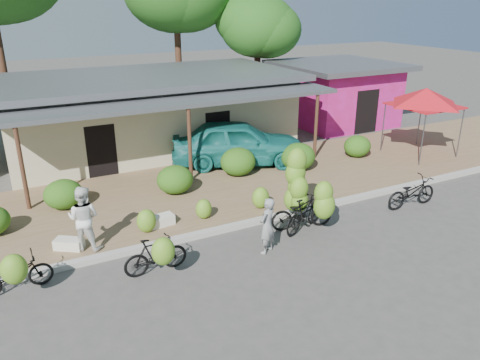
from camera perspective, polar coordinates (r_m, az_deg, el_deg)
The scene contains 25 objects.
ground at distance 12.67m, azimuth 4.46°, elevation -9.37°, with size 100.00×100.00×0.00m, color #474542.
sidewalk at distance 16.64m, azimuth -4.55°, elevation -1.36°, with size 60.00×6.00×0.12m, color #8E6D4C.
curb at distance 14.15m, azimuth 0.23°, elevation -5.47°, with size 60.00×0.25×0.15m, color #A8A399.
shop_main at distance 21.50m, azimuth -10.94°, elevation 8.19°, with size 13.00×8.50×3.35m.
shop_pink at distance 26.42m, azimuth 11.69°, elevation 10.42°, with size 6.00×6.00×3.25m.
tree_near_right at distance 27.25m, azimuth 1.70°, elevation 18.47°, with size 4.45×4.27×6.78m.
hedge_1 at distance 15.98m, azimuth -20.73°, elevation -1.63°, with size 1.23×1.11×0.96m, color #265814.
hedge_2 at distance 16.26m, azimuth -7.93°, elevation 0.05°, with size 1.27×1.14×0.99m, color #265814.
hedge_3 at distance 17.77m, azimuth -0.25°, elevation 2.25°, with size 1.37×1.23×1.07m, color #265814.
hedge_4 at distance 18.46m, azimuth 7.10°, elevation 2.84°, with size 1.38×1.24×1.08m, color #265814.
hedge_5 at distance 20.54m, azimuth 14.11°, elevation 4.02°, with size 1.18×1.06×0.92m, color #265814.
red_canopy at distance 21.26m, azimuth 21.69°, elevation 9.40°, with size 3.50×3.50×2.86m.
bike_far_left at distance 12.12m, azimuth -25.83°, elevation -10.25°, with size 1.74×1.24×1.30m.
bike_left at distance 11.79m, azimuth -10.07°, elevation -8.91°, with size 1.63×1.13×1.28m.
bike_center at distance 14.07m, azimuth 7.21°, elevation -2.10°, with size 2.01×1.34×2.34m.
bike_right at distance 13.73m, azimuth 8.61°, elevation -3.57°, with size 1.83×1.44×1.71m.
bike_far_right at distance 16.33m, azimuth 20.18°, elevation -1.42°, with size 1.95×0.73×1.02m.
loose_banana_a at distance 13.76m, azimuth -11.34°, elevation -4.91°, with size 0.56×0.48×0.70m, color #6CA128.
loose_banana_b at distance 14.36m, azimuth -4.46°, elevation -3.54°, with size 0.50×0.43×0.63m, color #6CA128.
loose_banana_c at distance 15.02m, azimuth 2.53°, elevation -2.16°, with size 0.57×0.48×0.71m, color #6CA128.
sack_near at distance 14.15m, azimuth -9.78°, elevation -4.93°, with size 0.85×0.40×0.30m, color white.
sack_far at distance 13.54m, azimuth -20.12°, elevation -7.31°, with size 0.75×0.38×0.28m, color white.
vendor at distance 12.52m, azimuth 3.33°, elevation -5.59°, with size 0.58×0.38×1.58m, color gray.
bystander at distance 13.07m, azimuth -18.52°, elevation -4.44°, with size 0.87×0.68×1.79m, color white.
teal_van at distance 18.91m, azimuth -0.27°, elevation 4.60°, with size 2.13×5.29×1.80m, color #19706C.
Camera 1 is at (-5.85, -9.21, 6.44)m, focal length 35.00 mm.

